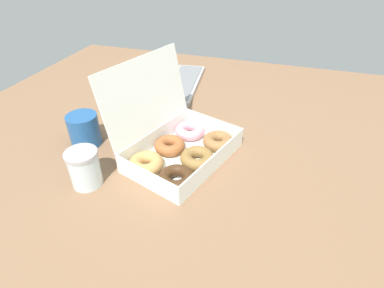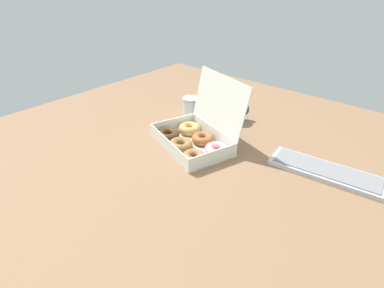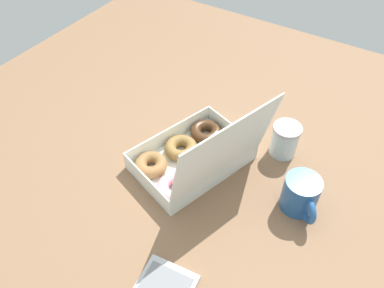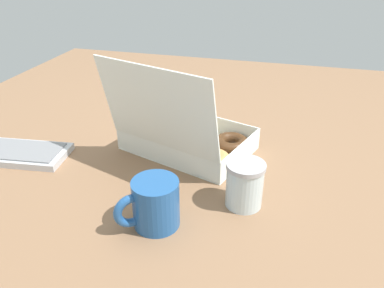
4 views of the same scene
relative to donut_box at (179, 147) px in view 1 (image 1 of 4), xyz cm
name	(u,v)px [view 1 (image 1 of 4)]	position (x,y,z in cm)	size (l,w,h in cm)	color
ground_plane	(184,162)	(-1.21, -1.85, -4.54)	(180.00, 180.00, 2.00)	#876346
donut_box	(179,147)	(0.00, 0.00, 0.00)	(39.44, 35.82, 27.73)	white
keyboard	(184,83)	(49.37, 15.54, -2.47)	(40.47, 16.96, 2.20)	silver
coffee_mug	(84,129)	(-2.07, 31.12, 1.72)	(11.85, 11.29, 10.24)	#245696
glass_jar	(84,168)	(-18.64, 19.81, 1.72)	(8.41, 8.41, 10.41)	silver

